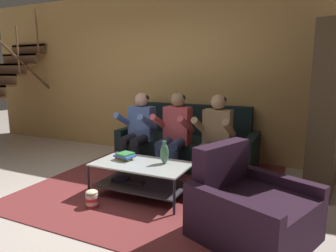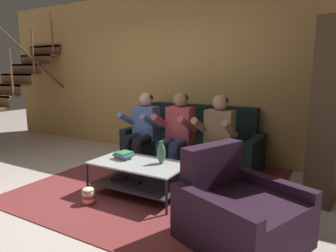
% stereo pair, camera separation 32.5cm
% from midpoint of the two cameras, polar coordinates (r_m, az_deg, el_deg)
% --- Properties ---
extents(ground, '(16.80, 16.80, 0.00)m').
position_cam_midpoint_polar(ground, '(3.77, -19.76, -13.58)').
color(ground, beige).
extents(back_partition, '(8.40, 0.12, 2.90)m').
position_cam_midpoint_polar(back_partition, '(5.47, -2.19, 9.90)').
color(back_partition, tan).
rests_on(back_partition, ground).
extents(couch, '(2.16, 0.92, 0.94)m').
position_cam_midpoint_polar(couch, '(4.87, 1.94, -3.77)').
color(couch, black).
rests_on(couch, ground).
extents(person_seated_left, '(0.50, 0.58, 1.17)m').
position_cam_midpoint_polar(person_seated_left, '(4.60, -7.70, -0.39)').
color(person_seated_left, black).
rests_on(person_seated_left, ground).
extents(person_seated_middle, '(0.50, 0.58, 1.19)m').
position_cam_midpoint_polar(person_seated_middle, '(4.31, -0.90, -0.87)').
color(person_seated_middle, navy).
rests_on(person_seated_middle, ground).
extents(person_seated_right, '(0.50, 0.58, 1.18)m').
position_cam_midpoint_polar(person_seated_right, '(4.09, 6.74, -1.62)').
color(person_seated_right, brown).
rests_on(person_seated_right, ground).
extents(coffee_table, '(1.15, 0.63, 0.41)m').
position_cam_midpoint_polar(coffee_table, '(3.67, -7.75, -9.10)').
color(coffee_table, '#B9C2BF').
rests_on(coffee_table, ground).
extents(area_rug, '(3.00, 3.39, 0.01)m').
position_cam_midpoint_polar(area_rug, '(4.23, -2.90, -10.21)').
color(area_rug, maroon).
rests_on(area_rug, ground).
extents(vase, '(0.10, 0.10, 0.27)m').
position_cam_midpoint_polar(vase, '(3.55, -3.31, -5.19)').
color(vase, '#477555').
rests_on(vase, coffee_table).
extents(book_stack, '(0.26, 0.22, 0.09)m').
position_cam_midpoint_polar(book_stack, '(3.78, -10.66, -5.69)').
color(book_stack, '#AEB139').
rests_on(book_stack, coffee_table).
extents(bookshelf, '(0.44, 1.05, 2.05)m').
position_cam_midpoint_polar(bookshelf, '(4.15, 26.59, 0.30)').
color(bookshelf, '#433322').
rests_on(bookshelf, ground).
extents(armchair, '(1.19, 1.17, 0.82)m').
position_cam_midpoint_polar(armchair, '(2.85, 12.17, -15.34)').
color(armchair, black).
rests_on(armchair, ground).
extents(popcorn_tub, '(0.14, 0.14, 0.20)m').
position_cam_midpoint_polar(popcorn_tub, '(3.55, -16.91, -13.14)').
color(popcorn_tub, red).
rests_on(popcorn_tub, ground).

